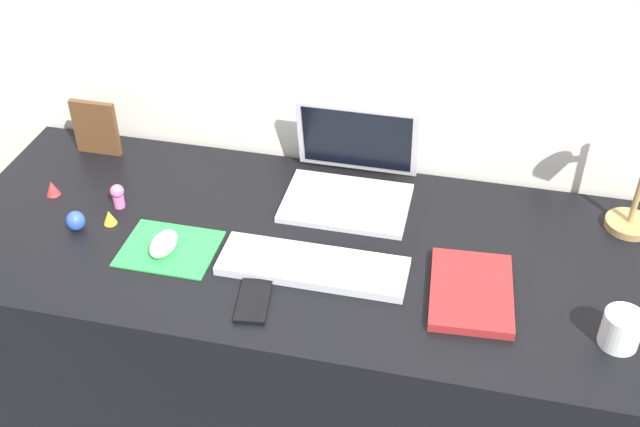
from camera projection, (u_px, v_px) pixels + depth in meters
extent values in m
cube|color=silver|center=(345.00, 154.00, 2.06)|extent=(2.89, 0.05, 1.49)
cube|color=black|center=(313.00, 356.00, 1.99)|extent=(1.69, 0.68, 0.74)
cube|color=silver|center=(346.00, 203.00, 1.88)|extent=(0.30, 0.21, 0.01)
cube|color=silver|center=(357.00, 139.00, 1.92)|extent=(0.30, 0.05, 0.20)
cube|color=black|center=(357.00, 140.00, 1.91)|extent=(0.27, 0.04, 0.17)
cube|color=silver|center=(313.00, 266.00, 1.69)|extent=(0.41, 0.13, 0.02)
cube|color=green|center=(169.00, 249.00, 1.75)|extent=(0.21, 0.17, 0.00)
ellipsoid|color=silver|center=(163.00, 244.00, 1.74)|extent=(0.06, 0.10, 0.03)
cube|color=black|center=(254.00, 301.00, 1.61)|extent=(0.08, 0.14, 0.01)
cylinder|color=#A5844C|center=(629.00, 224.00, 1.81)|extent=(0.11, 0.11, 0.02)
cube|color=maroon|center=(471.00, 292.00, 1.63)|extent=(0.19, 0.25, 0.02)
cube|color=brown|center=(96.00, 128.00, 2.03)|extent=(0.12, 0.02, 0.15)
cylinder|color=white|center=(621.00, 329.00, 1.50)|extent=(0.08, 0.08, 0.08)
cylinder|color=pink|center=(119.00, 201.00, 1.87)|extent=(0.03, 0.03, 0.03)
sphere|color=pink|center=(117.00, 191.00, 1.86)|extent=(0.03, 0.03, 0.03)
cone|color=red|center=(52.00, 188.00, 1.91)|extent=(0.03, 0.03, 0.04)
ellipsoid|color=blue|center=(76.00, 221.00, 1.80)|extent=(0.04, 0.04, 0.05)
cone|color=yellow|center=(109.00, 217.00, 1.82)|extent=(0.03, 0.03, 0.04)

